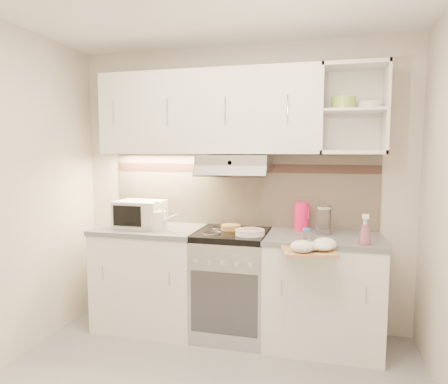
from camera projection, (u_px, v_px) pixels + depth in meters
The scene contains 16 objects.
room_shell at pixel (207, 143), 2.57m from camera, with size 3.04×2.84×2.52m.
base_cabinet_left at pixel (151, 279), 3.59m from camera, with size 0.90×0.60×0.86m, color white.
worktop_left at pixel (150, 229), 3.54m from camera, with size 0.92×0.62×0.04m, color slate.
base_cabinet_right at pixel (323, 293), 3.22m from camera, with size 0.90×0.60×0.86m, color white.
worktop_right at pixel (324, 239), 3.17m from camera, with size 0.92×0.62×0.04m, color slate.
electric_range at pixel (232, 283), 3.40m from camera, with size 0.60×0.60×0.90m.
microwave at pixel (140, 214), 3.57m from camera, with size 0.42×0.32×0.23m.
watering_can at pixel (159, 220), 3.42m from camera, with size 0.29×0.15×0.25m.
plate_stack at pixel (250, 232), 3.22m from camera, with size 0.24×0.24×0.05m.
bread_loaf at pixel (231, 227), 3.42m from camera, with size 0.17×0.17×0.04m, color olive.
pink_pitcher at pixel (301, 216), 3.40m from camera, with size 0.13×0.12×0.24m.
glass_jar at pixel (324, 220), 3.22m from camera, with size 0.12×0.12×0.23m.
spice_jar at pixel (306, 233), 3.06m from camera, with size 0.06×0.06×0.08m.
spray_bottle at pixel (365, 232), 2.88m from camera, with size 0.09×0.09×0.24m.
cutting_board at pixel (308, 251), 2.83m from camera, with size 0.36×0.32×0.02m, color #AD7053.
dish_towel at pixel (313, 245), 2.79m from camera, with size 0.29×0.24×0.08m, color silver, non-canonical shape.
Camera 1 is at (0.75, -2.12, 1.58)m, focal length 32.00 mm.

